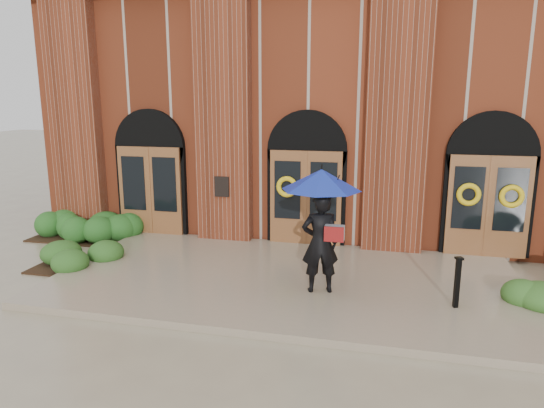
% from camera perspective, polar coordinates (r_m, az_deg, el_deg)
% --- Properties ---
extents(ground, '(90.00, 90.00, 0.00)m').
position_cam_1_polar(ground, '(10.69, 1.37, -9.51)').
color(ground, gray).
rests_on(ground, ground).
extents(landing, '(10.00, 5.30, 0.15)m').
position_cam_1_polar(landing, '(10.80, 1.54, -8.86)').
color(landing, gray).
rests_on(landing, ground).
extents(church_building, '(16.20, 12.53, 7.00)m').
position_cam_1_polar(church_building, '(18.61, 7.27, 10.75)').
color(church_building, maroon).
rests_on(church_building, ground).
extents(man_with_umbrella, '(1.94, 1.94, 2.49)m').
position_cam_1_polar(man_with_umbrella, '(9.52, 5.79, -0.36)').
color(man_with_umbrella, black).
rests_on(man_with_umbrella, landing).
extents(metal_post, '(0.17, 0.17, 0.98)m').
position_cam_1_polar(metal_post, '(9.71, 20.96, -8.49)').
color(metal_post, black).
rests_on(metal_post, landing).
extents(hedge_wall_left, '(2.78, 1.11, 0.71)m').
position_cam_1_polar(hedge_wall_left, '(14.94, -21.31, -2.57)').
color(hedge_wall_left, '#21521B').
rests_on(hedge_wall_left, ground).
extents(hedge_front_left, '(1.54, 1.32, 0.54)m').
position_cam_1_polar(hedge_front_left, '(12.69, -22.38, -5.61)').
color(hedge_front_left, '#28521C').
rests_on(hedge_front_left, ground).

